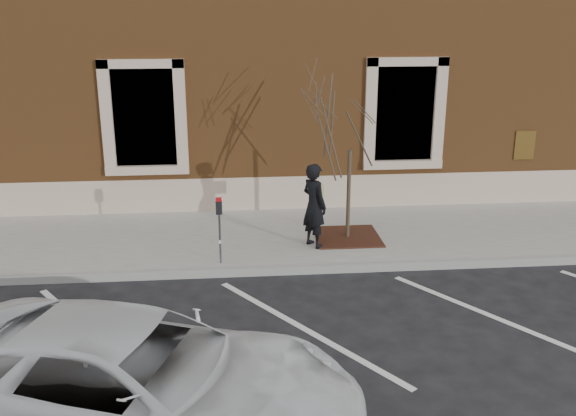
{
  "coord_description": "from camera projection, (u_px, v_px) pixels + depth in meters",
  "views": [
    {
      "loc": [
        -1.06,
        -11.13,
        4.88
      ],
      "look_at": [
        0.0,
        0.6,
        1.1
      ],
      "focal_mm": 40.0,
      "sensor_mm": 36.0,
      "label": 1
    }
  ],
  "objects": [
    {
      "name": "white_truck",
      "position": [
        134.0,
        383.0,
        7.31
      ],
      "size": [
        5.8,
        4.01,
        1.47
      ],
      "primitive_type": "imported",
      "rotation": [
        0.0,
        0.0,
        1.24
      ],
      "color": "white",
      "rests_on": "ground"
    },
    {
      "name": "parking_stripes",
      "position": [
        304.0,
        329.0,
        10.05
      ],
      "size": [
        28.0,
        4.4,
        0.01
      ],
      "primitive_type": null,
      "color": "silver",
      "rests_on": "ground"
    },
    {
      "name": "man",
      "position": [
        314.0,
        205.0,
        12.82
      ],
      "size": [
        0.69,
        0.75,
        1.72
      ],
      "primitive_type": "imported",
      "rotation": [
        0.0,
        0.0,
        2.15
      ],
      "color": "black",
      "rests_on": "sidewalk_near"
    },
    {
      "name": "sapling",
      "position": [
        351.0,
        124.0,
        12.81
      ],
      "size": [
        2.07,
        2.07,
        3.44
      ],
      "color": "#4E3E2F",
      "rests_on": "sidewalk_near"
    },
    {
      "name": "curb_near",
      "position": [
        291.0,
        270.0,
        12.06
      ],
      "size": [
        40.0,
        0.12,
        0.15
      ],
      "primitive_type": "cube",
      "color": "#9E9E99",
      "rests_on": "ground"
    },
    {
      "name": "building_civic",
      "position": [
        266.0,
        35.0,
        18.25
      ],
      "size": [
        40.0,
        8.62,
        8.0
      ],
      "color": "brown",
      "rests_on": "ground"
    },
    {
      "name": "sidewalk_near",
      "position": [
        283.0,
        237.0,
        13.77
      ],
      "size": [
        40.0,
        3.5,
        0.15
      ],
      "primitive_type": "cube",
      "color": "beige",
      "rests_on": "ground"
    },
    {
      "name": "parking_meter",
      "position": [
        219.0,
        218.0,
        11.94
      ],
      "size": [
        0.12,
        0.09,
        1.3
      ],
      "rotation": [
        0.0,
        0.0,
        0.25
      ],
      "color": "#595B60",
      "rests_on": "sidewalk_near"
    },
    {
      "name": "tree_grate",
      "position": [
        347.0,
        237.0,
        13.54
      ],
      "size": [
        1.34,
        1.34,
        0.03
      ],
      "primitive_type": "cube",
      "color": "#462416",
      "rests_on": "sidewalk_near"
    },
    {
      "name": "ground",
      "position": [
        291.0,
        273.0,
        12.13
      ],
      "size": [
        120.0,
        120.0,
        0.0
      ],
      "primitive_type": "plane",
      "color": "#28282B",
      "rests_on": "ground"
    }
  ]
}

